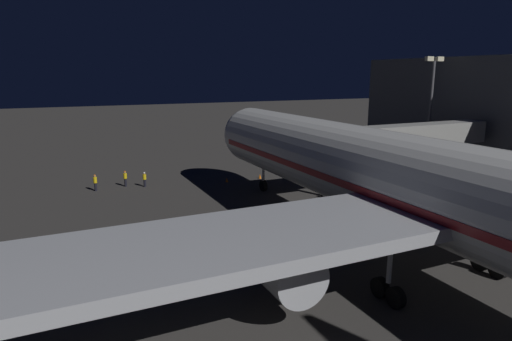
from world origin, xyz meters
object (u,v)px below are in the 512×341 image
apron_floodlight_mast (431,103)px  ground_crew_near_nose_gear (125,178)px  traffic_cone_nose_starboard (227,180)px  ground_crew_by_belt_loader (145,179)px  ground_crew_walking_aft (95,182)px  traffic_cone_nose_port (260,176)px  airliner_at_gate (446,196)px  jet_bridge (389,138)px

apron_floodlight_mast → ground_crew_near_nose_gear: (39.05, -7.13, -7.82)m
apron_floodlight_mast → traffic_cone_nose_starboard: apron_floodlight_mast is taller
ground_crew_by_belt_loader → ground_crew_walking_aft: 5.32m
traffic_cone_nose_port → apron_floodlight_mast: bearing=169.8°
airliner_at_gate → jet_bridge: bearing=-123.7°
ground_crew_near_nose_gear → ground_crew_walking_aft: bearing=10.7°
airliner_at_gate → ground_crew_walking_aft: airliner_at_gate is taller
airliner_at_gate → traffic_cone_nose_port: 30.52m
airliner_at_gate → apron_floodlight_mast: airliner_at_gate is taller
ground_crew_by_belt_loader → traffic_cone_nose_port: (-13.77, 1.89, -0.68)m
apron_floodlight_mast → ground_crew_walking_aft: 43.57m
apron_floodlight_mast → airliner_at_gate: bearing=45.3°
ground_crew_near_nose_gear → ground_crew_walking_aft: size_ratio=0.99×
apron_floodlight_mast → ground_crew_by_belt_loader: 38.38m
ground_crew_walking_aft → traffic_cone_nose_starboard: ground_crew_walking_aft is taller
jet_bridge → apron_floodlight_mast: 14.39m
ground_crew_by_belt_loader → airliner_at_gate: bearing=110.0°
ground_crew_near_nose_gear → ground_crew_by_belt_loader: bearing=151.8°
jet_bridge → ground_crew_by_belt_loader: 27.90m
traffic_cone_nose_port → jet_bridge: bearing=135.6°
apron_floodlight_mast → ground_crew_walking_aft: bearing=-8.7°
traffic_cone_nose_starboard → ground_crew_walking_aft: bearing=-9.0°
jet_bridge → apron_floodlight_mast: size_ratio=1.63×
traffic_cone_nose_starboard → ground_crew_by_belt_loader: bearing=-11.4°
ground_crew_walking_aft → jet_bridge: bearing=156.7°
jet_bridge → traffic_cone_nose_port: jet_bridge is taller
airliner_at_gate → ground_crew_near_nose_gear: bearing=-67.6°
apron_floodlight_mast → ground_crew_near_nose_gear: size_ratio=8.10×
ground_crew_near_nose_gear → traffic_cone_nose_port: 16.05m
jet_bridge → apron_floodlight_mast: apron_floodlight_mast is taller
ground_crew_near_nose_gear → ground_crew_walking_aft: 3.38m
jet_bridge → traffic_cone_nose_starboard: bearing=-34.8°
ground_crew_walking_aft → traffic_cone_nose_port: 19.23m
jet_bridge → ground_crew_near_nose_gear: size_ratio=13.22×
ground_crew_by_belt_loader → traffic_cone_nose_starboard: bearing=168.6°
ground_crew_by_belt_loader → ground_crew_walking_aft: bearing=-4.7°
apron_floodlight_mast → traffic_cone_nose_starboard: (27.70, -4.18, -8.57)m
ground_crew_walking_aft → traffic_cone_nose_starboard: size_ratio=3.40×
ground_crew_near_nose_gear → ground_crew_by_belt_loader: size_ratio=1.06×
apron_floodlight_mast → ground_crew_walking_aft: apron_floodlight_mast is taller
jet_bridge → traffic_cone_nose_port: bearing=-44.4°
airliner_at_gate → ground_crew_near_nose_gear: size_ratio=34.19×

